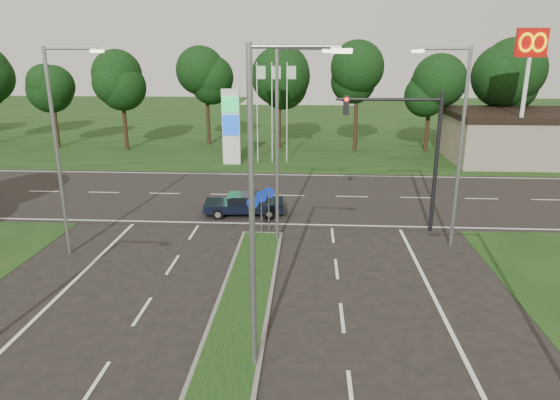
{
  "coord_description": "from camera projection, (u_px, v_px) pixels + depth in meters",
  "views": [
    {
      "loc": [
        2.29,
        -6.37,
        8.79
      ],
      "look_at": [
        0.96,
        15.67,
        2.2
      ],
      "focal_mm": 32.0,
      "sensor_mm": 36.0,
      "label": 1
    }
  ],
  "objects": [
    {
      "name": "commercial_building",
      "position": [
        548.0,
        137.0,
        41.33
      ],
      "size": [
        16.0,
        9.0,
        4.0
      ],
      "primitive_type": "cube",
      "color": "gray",
      "rests_on": "ground"
    },
    {
      "name": "traffic_signal",
      "position": [
        411.0,
        140.0,
        24.21
      ],
      "size": [
        5.1,
        0.42,
        7.0
      ],
      "color": "black",
      "rests_on": "ground"
    },
    {
      "name": "streetlight_left_far",
      "position": [
        60.0,
        143.0,
        21.16
      ],
      "size": [
        2.53,
        0.22,
        9.0
      ],
      "color": "gray",
      "rests_on": "ground"
    },
    {
      "name": "mcdonalds_sign",
      "position": [
        529.0,
        63.0,
        36.0
      ],
      "size": [
        2.2,
        0.47,
        10.4
      ],
      "color": "silver",
      "rests_on": "ground"
    },
    {
      "name": "median_signs",
      "position": [
        261.0,
        205.0,
        23.94
      ],
      "size": [
        1.16,
        1.76,
        2.38
      ],
      "color": "gray",
      "rests_on": "ground"
    },
    {
      "name": "streetlight_median_far",
      "position": [
        281.0,
        137.0,
        22.54
      ],
      "size": [
        2.53,
        0.22,
        9.0
      ],
      "color": "gray",
      "rests_on": "ground"
    },
    {
      "name": "navy_sedan",
      "position": [
        245.0,
        204.0,
        27.76
      ],
      "size": [
        4.5,
        2.15,
        1.2
      ],
      "rotation": [
        0.0,
        0.0,
        1.66
      ],
      "color": "black",
      "rests_on": "ground"
    },
    {
      "name": "streetlight_median_near",
      "position": [
        259.0,
        200.0,
        12.97
      ],
      "size": [
        2.53,
        0.22,
        9.0
      ],
      "color": "gray",
      "rests_on": "ground"
    },
    {
      "name": "cross_road",
      "position": [
        273.0,
        196.0,
        31.7
      ],
      "size": [
        160.0,
        12.0,
        0.02
      ],
      "primitive_type": "cube",
      "color": "black",
      "rests_on": "ground"
    },
    {
      "name": "gas_pylon",
      "position": [
        234.0,
        125.0,
        39.66
      ],
      "size": [
        5.8,
        1.26,
        8.0
      ],
      "color": "silver",
      "rests_on": "ground"
    },
    {
      "name": "verge_far",
      "position": [
        292.0,
        126.0,
        61.35
      ],
      "size": [
        160.0,
        50.0,
        0.02
      ],
      "primitive_type": "cube",
      "color": "black",
      "rests_on": "ground"
    },
    {
      "name": "treeline_far",
      "position": [
        287.0,
        74.0,
        44.98
      ],
      "size": [
        6.0,
        6.0,
        9.9
      ],
      "color": "black",
      "rests_on": "ground"
    },
    {
      "name": "streetlight_right_far",
      "position": [
        457.0,
        139.0,
        22.08
      ],
      "size": [
        2.53,
        0.22,
        9.0
      ],
      "rotation": [
        0.0,
        0.0,
        3.14
      ],
      "color": "gray",
      "rests_on": "ground"
    }
  ]
}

